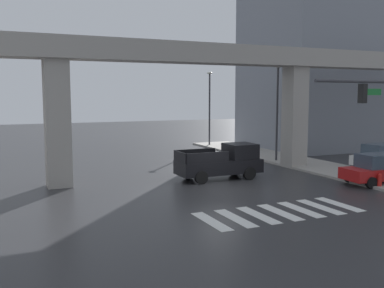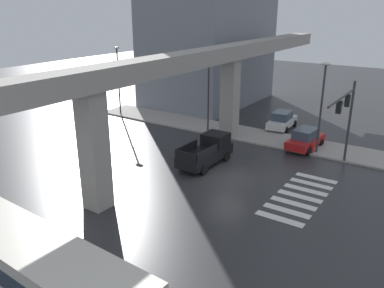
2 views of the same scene
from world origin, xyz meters
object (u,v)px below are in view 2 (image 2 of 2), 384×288
city_bus (39,272)px  street_lamp_near_corner (322,98)px  sedan_red (305,139)px  traffic_signal_mast (346,111)px  fire_hydrant (312,149)px  pickup_truck (207,151)px  street_lamp_mid_block (208,84)px  street_lamp_far_north (118,73)px  sedan_white (282,120)px

city_bus → street_lamp_near_corner: street_lamp_near_corner is taller
city_bus → sedan_red: bearing=-5.7°
traffic_signal_mast → street_lamp_near_corner: 3.36m
fire_hydrant → pickup_truck: bearing=136.8°
city_bus → fire_hydrant: size_ratio=12.82×
sedan_red → street_lamp_mid_block: street_lamp_mid_block is taller
street_lamp_near_corner → street_lamp_far_north: bearing=90.0°
sedan_white → fire_hydrant: bearing=-138.2°
city_bus → street_lamp_near_corner: bearing=-8.6°
traffic_signal_mast → street_lamp_near_corner: (2.40, 2.34, 0.17)m
pickup_truck → city_bus: (-16.36, -2.64, 0.73)m
city_bus → street_lamp_mid_block: 24.22m
sedan_red → fire_hydrant: bearing=-136.0°
city_bus → traffic_signal_mast: bearing=-15.8°
traffic_signal_mast → street_lamp_far_north: (2.40, 23.79, 0.17)m
pickup_truck → street_lamp_near_corner: 9.78m
sedan_white → street_lamp_far_north: 17.66m
sedan_white → traffic_signal_mast: 10.80m
traffic_signal_mast → pickup_truck: bearing=117.0°
city_bus → traffic_signal_mast: size_ratio=1.68×
street_lamp_mid_block → street_lamp_far_north: same height
street_lamp_mid_block → city_bus: bearing=-163.7°
street_lamp_far_north → fire_hydrant: bearing=-91.1°
sedan_white → traffic_signal_mast: traffic_signal_mast is taller
sedan_red → traffic_signal_mast: bearing=-130.4°
traffic_signal_mast → street_lamp_near_corner: street_lamp_near_corner is taller
pickup_truck → street_lamp_near_corner: street_lamp_near_corner is taller
sedan_white → street_lamp_mid_block: bearing=131.8°
pickup_truck → city_bus: size_ratio=0.47×
pickup_truck → sedan_red: 8.84m
street_lamp_near_corner → traffic_signal_mast: bearing=-135.7°
fire_hydrant → sedan_white: bearing=41.8°
street_lamp_near_corner → street_lamp_far_north: size_ratio=1.00×
sedan_red → pickup_truck: bearing=145.6°
pickup_truck → sedan_white: (11.54, -1.27, -0.14)m
city_bus → street_lamp_near_corner: 23.52m
traffic_signal_mast → fire_hydrant: 5.12m
street_lamp_near_corner → fire_hydrant: bearing=152.2°
sedan_white → pickup_truck: bearing=173.7°
city_bus → street_lamp_mid_block: size_ratio=1.50×
sedan_white → fire_hydrant: 7.01m
city_bus → street_lamp_far_north: 29.38m
sedan_white → sedan_red: same height
traffic_signal_mast → street_lamp_near_corner: bearing=44.3°
city_bus → street_lamp_near_corner: size_ratio=1.50×
pickup_truck → sedan_red: size_ratio=1.16×
street_lamp_mid_block → street_lamp_near_corner: bearing=-90.0°
city_bus → sedan_white: (27.90, 1.37, -0.87)m
street_lamp_mid_block → street_lamp_far_north: size_ratio=1.00×
pickup_truck → sedan_red: pickup_truck is taller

